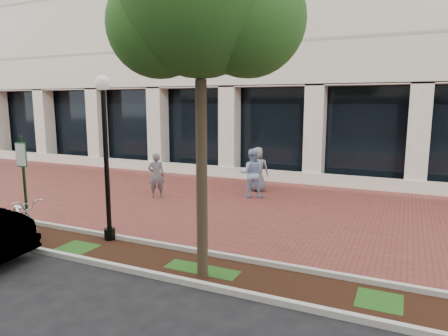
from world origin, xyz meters
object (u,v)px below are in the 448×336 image
at_px(pedestrian_left, 156,175).
at_px(lamppost, 106,149).
at_px(pedestrian_right, 258,169).
at_px(parking_sign, 23,174).
at_px(street_tree, 203,6).
at_px(locked_bicycle, 24,217).
at_px(pedestrian_mid, 252,173).

bearing_deg(pedestrian_left, lamppost, 74.30).
bearing_deg(pedestrian_right, parking_sign, 48.32).
distance_m(parking_sign, street_tree, 6.34).
xyz_separation_m(locked_bicycle, pedestrian_right, (3.66, 7.66, 0.34)).
distance_m(pedestrian_left, pedestrian_right, 3.95).
height_order(parking_sign, pedestrian_right, parking_sign).
distance_m(locked_bicycle, pedestrian_right, 8.50).
bearing_deg(locked_bicycle, street_tree, -66.62).
distance_m(parking_sign, lamppost, 2.28).
bearing_deg(locked_bicycle, parking_sign, -65.98).
bearing_deg(locked_bicycle, pedestrian_right, -0.58).
bearing_deg(parking_sign, street_tree, -7.35).
xyz_separation_m(pedestrian_left, pedestrian_right, (3.04, 2.51, 0.05)).
xyz_separation_m(street_tree, locked_bicycle, (-5.39, 0.15, -4.67)).
xyz_separation_m(lamppost, pedestrian_right, (1.48, 6.92, -1.45)).
height_order(locked_bicycle, pedestrian_left, pedestrian_left).
xyz_separation_m(parking_sign, pedestrian_left, (0.49, 5.15, -0.84)).
distance_m(lamppost, pedestrian_left, 4.91).
bearing_deg(pedestrian_mid, pedestrian_left, 6.09).
bearing_deg(pedestrian_mid, parking_sign, 42.51).
distance_m(lamppost, pedestrian_right, 7.23).
relative_size(locked_bicycle, pedestrian_right, 1.16).
relative_size(parking_sign, pedestrian_right, 1.51).
bearing_deg(pedestrian_left, pedestrian_mid, 169.14).
bearing_deg(street_tree, lamppost, 164.49).
xyz_separation_m(lamppost, pedestrian_mid, (1.63, 5.86, -1.43)).
xyz_separation_m(locked_bicycle, pedestrian_left, (0.62, 5.15, 0.29)).
bearing_deg(pedestrian_mid, lamppost, 56.13).
relative_size(pedestrian_left, pedestrian_right, 0.94).
relative_size(parking_sign, locked_bicycle, 1.29).
bearing_deg(lamppost, locked_bicycle, -161.23).
distance_m(street_tree, pedestrian_left, 8.36).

